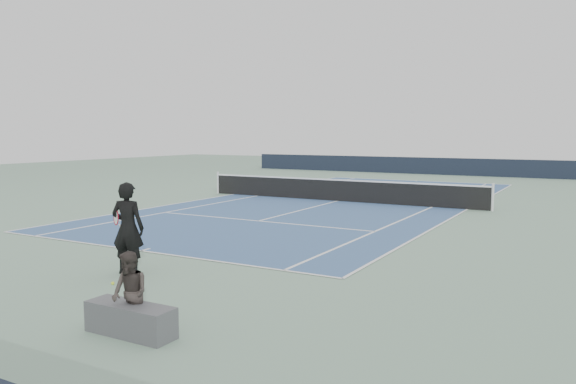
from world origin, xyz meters
The scene contains 7 objects.
ground centered at (0.00, 0.00, 0.00)m, with size 80.00×80.00×0.00m, color gray.
court_surface centered at (0.00, 0.00, 0.01)m, with size 10.97×23.77×0.01m, color #3A5B8B.
tennis_net centered at (0.00, 0.00, 0.50)m, with size 12.90×0.10×1.07m.
windscreen_far centered at (0.00, 17.88, 0.60)m, with size 30.00×0.25×1.20m, color black.
tennis_player centered at (1.37, -13.66, 0.97)m, with size 0.88×0.71×1.94m.
tennis_ball centered at (1.75, -14.47, 0.03)m, with size 0.06×0.06×0.06m, color #CBE12E.
spectator_bench centered at (4.06, -16.30, 0.44)m, with size 1.50×0.79×1.23m.
Camera 1 is at (9.96, -22.10, 2.94)m, focal length 35.00 mm.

